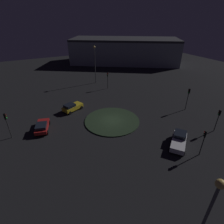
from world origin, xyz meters
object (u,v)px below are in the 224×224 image
traffic_light_north (188,95)px  store_building (125,51)px  traffic_light_northeast_near (204,138)px  traffic_light_northeast (218,116)px  streetlamp_east_near (207,216)px  car_white (179,140)px  car_yellow (72,107)px  traffic_light_south (7,121)px  traffic_light_northwest (108,77)px  car_red (42,126)px  streetlamp_west (95,58)px

traffic_light_north → store_building: (-38.65, 8.82, 1.28)m
traffic_light_northeast_near → traffic_light_north: bearing=-65.9°
traffic_light_northeast → streetlamp_east_near: size_ratio=0.43×
car_white → car_yellow: car_white is taller
traffic_light_south → traffic_light_northwest: size_ratio=1.03×
car_white → traffic_light_northwest: bearing=-129.9°
car_red → traffic_light_north: traffic_light_north is taller
traffic_light_northeast → traffic_light_northeast_near: bearing=59.8°
traffic_light_northwest → streetlamp_east_near: (34.53, -9.95, 2.91)m
traffic_light_north → traffic_light_northeast: bearing=88.7°
traffic_light_northeast_near → car_yellow: bearing=3.6°
traffic_light_northwest → streetlamp_west: (-5.32, -1.03, 3.62)m
traffic_light_northeast → car_white: bearing=37.4°
traffic_light_north → traffic_light_northeast_near: traffic_light_north is taller
car_red → store_building: store_building is taller
car_red → store_building: (-33.50, 34.57, 3.63)m
store_building → traffic_light_northwest: bearing=83.7°
car_white → store_building: size_ratio=0.12×
traffic_light_south → car_red: bearing=8.9°
traffic_light_south → streetlamp_east_near: 25.79m
traffic_light_south → traffic_light_northeast: (12.48, 28.64, -0.25)m
car_yellow → store_building: 40.93m
car_yellow → streetlamp_west: (-12.65, 10.02, 5.73)m
traffic_light_south → car_yellow: bearing=31.6°
traffic_light_northeast → streetlamp_east_near: (10.39, -17.07, 3.09)m
traffic_light_north → traffic_light_northwest: bearing=-52.5°
traffic_light_northwest → traffic_light_south: bearing=-38.7°
streetlamp_west → store_building: 24.87m
traffic_light_north → traffic_light_northeast_near: size_ratio=1.13×
streetlamp_west → traffic_light_south: bearing=-50.4°
car_white → car_red: car_white is taller
traffic_light_northwest → streetlamp_west: bearing=-146.3°
traffic_light_northwest → streetlamp_west: streetlamp_west is taller
traffic_light_northeast_near → streetlamp_east_near: size_ratio=0.43×
traffic_light_northwest → traffic_light_northeast: size_ratio=1.07×
traffic_light_south → streetlamp_east_near: streetlamp_east_near is taller
store_building → streetlamp_east_near: bearing=96.4°
car_yellow → traffic_light_northeast_near: 22.79m
traffic_light_northwest → traffic_light_north: (16.83, 8.64, 0.19)m
car_yellow → traffic_light_northwest: (-7.33, 11.05, 2.11)m
car_red → traffic_light_northeast_near: traffic_light_northeast_near is taller
traffic_light_northwest → traffic_light_north: traffic_light_north is taller
car_white → streetlamp_east_near: size_ratio=0.52×
traffic_light_south → traffic_light_north: bearing=-0.6°
car_white → car_yellow: bearing=-96.7°
streetlamp_west → traffic_light_north: bearing=23.6°
car_white → traffic_light_northeast: size_ratio=1.22×
traffic_light_south → traffic_light_northeast_near: size_ratio=1.09×
car_yellow → traffic_light_northeast: (16.81, 18.17, 1.93)m
traffic_light_south → streetlamp_west: 26.84m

